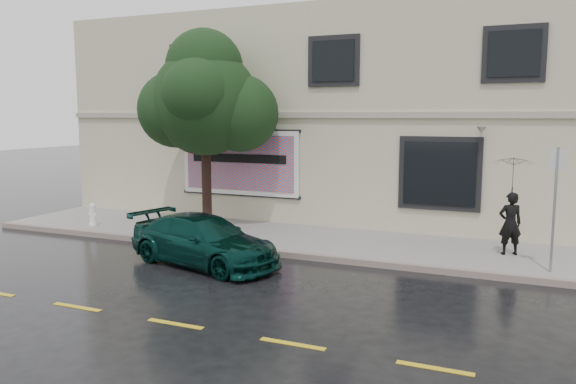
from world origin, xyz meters
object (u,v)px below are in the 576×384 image
at_px(street_tree, 205,103).
at_px(fire_hydrant, 93,215).
at_px(pedestrian, 510,223).
at_px(car, 204,240).

relative_size(street_tree, fire_hydrant, 7.72).
xyz_separation_m(pedestrian, street_tree, (-8.77, 0.14, 3.04)).
bearing_deg(pedestrian, fire_hydrant, -17.41).
height_order(pedestrian, street_tree, street_tree).
distance_m(car, fire_hydrant, 5.83).
relative_size(car, pedestrian, 2.60).
xyz_separation_m(car, pedestrian, (6.78, 3.31, 0.34)).
height_order(street_tree, fire_hydrant, street_tree).
bearing_deg(street_tree, pedestrian, -0.94).
bearing_deg(car, street_tree, 44.31).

